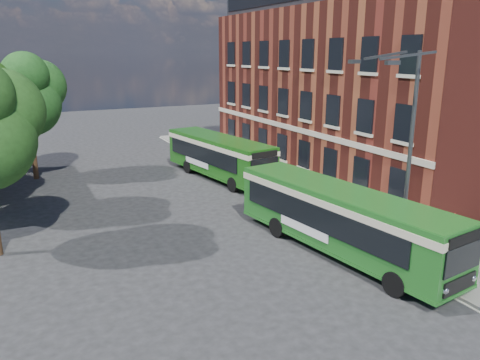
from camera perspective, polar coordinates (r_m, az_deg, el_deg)
ground at (r=21.44m, az=5.01°, el=-9.33°), size 120.00×120.00×0.00m
pavement at (r=31.31m, az=8.47°, el=-1.25°), size 6.00×48.00×0.15m
kerb_line at (r=29.76m, az=3.61°, el=-2.13°), size 0.12×48.00×0.01m
brick_office at (r=37.52m, az=14.40°, el=11.90°), size 12.10×26.00×14.20m
street_lamp at (r=21.37m, az=19.36°, el=3.30°), size 2.96×2.38×9.00m
bus_stop_sign at (r=21.42m, az=24.19°, el=-6.35°), size 0.35×0.08×2.52m
bus_front at (r=21.63m, az=12.15°, el=-4.17°), size 4.14×12.07×3.02m
bus_rear at (r=33.90m, az=-2.59°, el=3.26°), size 4.19×11.08×3.02m
pedestrian_a at (r=21.55m, az=22.44°, el=-7.55°), size 0.68×0.53×1.65m
pedestrian_b at (r=22.78m, az=20.77°, el=-6.03°), size 0.94×0.78×1.74m
tree_right at (r=36.15m, az=-24.46°, el=9.52°), size 5.32×5.06×8.99m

